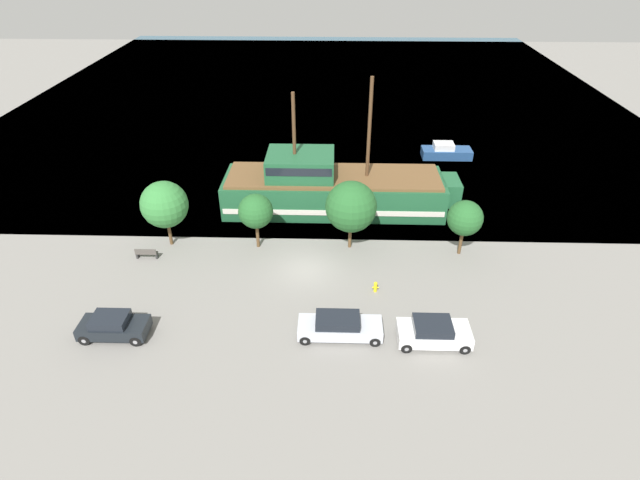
# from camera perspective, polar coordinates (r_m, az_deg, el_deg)

# --- Properties ---
(ground_plane) EXTENTS (160.00, 160.00, 0.00)m
(ground_plane) POSITION_cam_1_polar(r_m,az_deg,el_deg) (35.09, -1.60, -3.39)
(ground_plane) COLOR gray
(water_surface) EXTENTS (80.00, 80.00, 0.00)m
(water_surface) POSITION_cam_1_polar(r_m,az_deg,el_deg) (75.24, 0.23, 16.70)
(water_surface) COLOR #33566B
(water_surface) RESTS_ON ground
(pirate_ship) EXTENTS (19.42, 5.39, 11.04)m
(pirate_ship) POSITION_cam_1_polar(r_m,az_deg,el_deg) (41.85, 1.29, 5.93)
(pirate_ship) COLOR #1E5633
(pirate_ship) RESTS_ON water_surface
(moored_boat_dockside) EXTENTS (5.02, 2.01, 1.56)m
(moored_boat_dockside) POSITION_cam_1_polar(r_m,az_deg,el_deg) (53.75, 14.20, 9.74)
(moored_boat_dockside) COLOR navy
(moored_boat_dockside) RESTS_ON water_surface
(parked_car_curb_front) EXTENTS (4.90, 1.77, 1.45)m
(parked_car_curb_front) POSITION_cam_1_polar(r_m,az_deg,el_deg) (29.48, 2.24, -9.85)
(parked_car_curb_front) COLOR #B7BCC6
(parked_car_curb_front) RESTS_ON ground_plane
(parked_car_curb_mid) EXTENTS (3.93, 1.79, 1.46)m
(parked_car_curb_mid) POSITION_cam_1_polar(r_m,az_deg,el_deg) (31.85, -22.56, -9.08)
(parked_car_curb_mid) COLOR black
(parked_car_curb_mid) RESTS_ON ground_plane
(parked_car_curb_rear) EXTENTS (4.17, 2.02, 1.44)m
(parked_car_curb_rear) POSITION_cam_1_polar(r_m,az_deg,el_deg) (29.82, 12.84, -10.25)
(parked_car_curb_rear) COLOR white
(parked_car_curb_rear) RESTS_ON ground_plane
(fire_hydrant) EXTENTS (0.42, 0.25, 0.76)m
(fire_hydrant) POSITION_cam_1_polar(r_m,az_deg,el_deg) (33.08, 6.35, -5.28)
(fire_hydrant) COLOR yellow
(fire_hydrant) RESTS_ON ground_plane
(bench_promenade_east) EXTENTS (1.54, 0.45, 0.85)m
(bench_promenade_east) POSITION_cam_1_polar(r_m,az_deg,el_deg) (38.10, -19.22, -1.44)
(bench_promenade_east) COLOR #4C4742
(bench_promenade_east) RESTS_ON ground_plane
(tree_row_east) EXTENTS (3.42, 3.42, 5.10)m
(tree_row_east) POSITION_cam_1_polar(r_m,az_deg,el_deg) (37.78, -17.36, 3.89)
(tree_row_east) COLOR brown
(tree_row_east) RESTS_ON ground_plane
(tree_row_mideast) EXTENTS (2.54, 2.54, 4.30)m
(tree_row_mideast) POSITION_cam_1_polar(r_m,az_deg,el_deg) (36.25, -7.36, 3.27)
(tree_row_mideast) COLOR brown
(tree_row_mideast) RESTS_ON ground_plane
(tree_row_midwest) EXTENTS (3.72, 3.72, 5.29)m
(tree_row_midwest) POSITION_cam_1_polar(r_m,az_deg,el_deg) (35.78, 3.57, 3.82)
(tree_row_midwest) COLOR brown
(tree_row_midwest) RESTS_ON ground_plane
(tree_row_west) EXTENTS (2.53, 2.53, 4.25)m
(tree_row_west) POSITION_cam_1_polar(r_m,az_deg,el_deg) (36.63, 16.24, 2.40)
(tree_row_west) COLOR brown
(tree_row_west) RESTS_ON ground_plane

